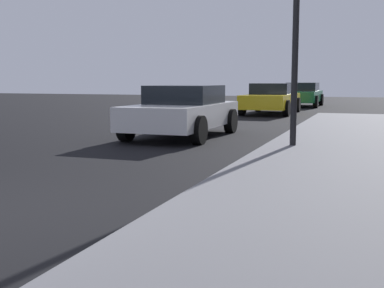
# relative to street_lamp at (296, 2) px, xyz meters

# --- Properties ---
(sidewalk) EXTENTS (4.00, 32.00, 0.15)m
(sidewalk) POSITION_rel_street_lamp_xyz_m (1.46, -5.99, -2.77)
(sidewalk) COLOR slate
(sidewalk) RESTS_ON ground_plane
(street_lamp) EXTENTS (0.36, 0.36, 3.88)m
(street_lamp) POSITION_rel_street_lamp_xyz_m (0.00, 0.00, 0.00)
(street_lamp) COLOR black
(street_lamp) RESTS_ON sidewalk
(car_white) EXTENTS (1.99, 4.04, 1.27)m
(car_white) POSITION_rel_street_lamp_xyz_m (-3.01, 1.88, -2.20)
(car_white) COLOR white
(car_white) RESTS_ON ground_plane
(car_yellow) EXTENTS (1.98, 4.54, 1.27)m
(car_yellow) POSITION_rel_street_lamp_xyz_m (-2.60, 11.16, -2.19)
(car_yellow) COLOR yellow
(car_yellow) RESTS_ON ground_plane
(car_green) EXTENTS (1.96, 4.36, 1.27)m
(car_green) POSITION_rel_street_lamp_xyz_m (-2.18, 17.55, -2.19)
(car_green) COLOR #196638
(car_green) RESTS_ON ground_plane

